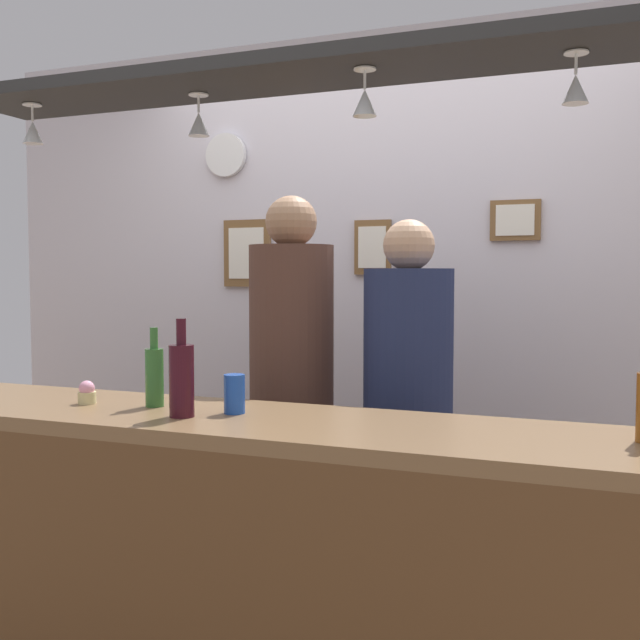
% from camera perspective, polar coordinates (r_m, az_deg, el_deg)
% --- Properties ---
extents(back_wall, '(4.40, 0.06, 2.60)m').
position_cam_1_polar(back_wall, '(3.61, 5.81, 1.15)').
color(back_wall, silver).
rests_on(back_wall, ground_plane).
extents(bar_counter, '(2.70, 0.55, 1.01)m').
position_cam_1_polar(bar_counter, '(2.24, -5.90, -16.46)').
color(bar_counter, brown).
rests_on(bar_counter, ground_plane).
extents(overhead_glass_rack, '(2.20, 0.36, 0.04)m').
position_cam_1_polar(overhead_glass_rack, '(2.36, -3.73, 18.15)').
color(overhead_glass_rack, black).
extents(hanging_wineglass_far_left, '(0.07, 0.07, 0.13)m').
position_cam_1_polar(hanging_wineglass_far_left, '(2.80, -21.04, 13.29)').
color(hanging_wineglass_far_left, silver).
rests_on(hanging_wineglass_far_left, overhead_glass_rack).
extents(hanging_wineglass_left, '(0.07, 0.07, 0.13)m').
position_cam_1_polar(hanging_wineglass_left, '(2.51, -9.23, 14.62)').
color(hanging_wineglass_left, silver).
rests_on(hanging_wineglass_left, overhead_glass_rack).
extents(hanging_wineglass_center_left, '(0.07, 0.07, 0.13)m').
position_cam_1_polar(hanging_wineglass_center_left, '(2.19, 3.43, 16.32)').
color(hanging_wineglass_center_left, silver).
rests_on(hanging_wineglass_center_left, overhead_glass_rack).
extents(hanging_wineglass_center, '(0.07, 0.07, 0.13)m').
position_cam_1_polar(hanging_wineglass_center, '(2.14, 18.90, 16.43)').
color(hanging_wineglass_center, silver).
rests_on(hanging_wineglass_center, overhead_glass_rack).
extents(person_left_brown_shirt, '(0.34, 0.34, 1.76)m').
position_cam_1_polar(person_left_brown_shirt, '(3.02, -2.18, -3.75)').
color(person_left_brown_shirt, '#2D334C').
rests_on(person_left_brown_shirt, ground_plane).
extents(person_right_navy_shirt, '(0.34, 0.34, 1.65)m').
position_cam_1_polar(person_right_navy_shirt, '(2.88, 6.71, -5.54)').
color(person_right_navy_shirt, '#2D334C').
rests_on(person_right_navy_shirt, ground_plane).
extents(bottle_beer_green_import, '(0.06, 0.06, 0.26)m').
position_cam_1_polar(bottle_beer_green_import, '(2.51, -12.51, -4.13)').
color(bottle_beer_green_import, '#336B2D').
rests_on(bottle_beer_green_import, bar_counter).
extents(bottle_wine_dark_red, '(0.08, 0.08, 0.30)m').
position_cam_1_polar(bottle_wine_dark_red, '(2.31, -10.50, -4.39)').
color(bottle_wine_dark_red, '#380F19').
rests_on(bottle_wine_dark_red, bar_counter).
extents(drink_can, '(0.07, 0.07, 0.12)m').
position_cam_1_polar(drink_can, '(2.35, -6.54, -5.62)').
color(drink_can, '#1E4CB2').
rests_on(drink_can, bar_counter).
extents(cupcake, '(0.06, 0.06, 0.08)m').
position_cam_1_polar(cupcake, '(2.63, -17.34, -5.34)').
color(cupcake, beige).
rests_on(cupcake, bar_counter).
extents(picture_frame_caricature, '(0.26, 0.02, 0.34)m').
position_cam_1_polar(picture_frame_caricature, '(3.85, -5.58, 5.08)').
color(picture_frame_caricature, brown).
rests_on(picture_frame_caricature, back_wall).
extents(picture_frame_upper_small, '(0.22, 0.02, 0.18)m').
position_cam_1_polar(picture_frame_upper_small, '(3.46, 14.66, 7.37)').
color(picture_frame_upper_small, brown).
rests_on(picture_frame_upper_small, back_wall).
extents(picture_frame_crest, '(0.18, 0.02, 0.26)m').
position_cam_1_polar(picture_frame_crest, '(3.59, 4.03, 5.55)').
color(picture_frame_crest, brown).
rests_on(picture_frame_crest, back_wall).
extents(wall_clock, '(0.22, 0.03, 0.22)m').
position_cam_1_polar(wall_clock, '(3.94, -7.19, 12.36)').
color(wall_clock, white).
rests_on(wall_clock, back_wall).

